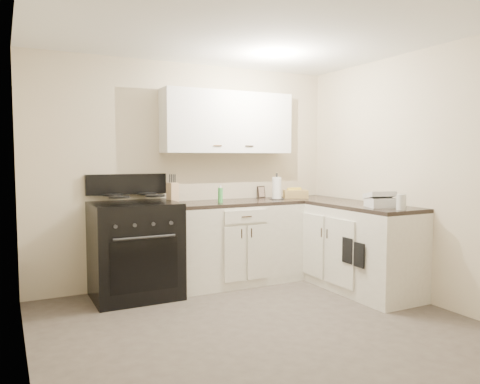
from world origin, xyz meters
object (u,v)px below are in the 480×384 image
stove (135,253)px  knife_block (173,193)px  wicker_basket (295,194)px  countertop_grill (381,202)px  paper_towel (277,188)px

stove → knife_block: 0.75m
wicker_basket → countertop_grill: wicker_basket is taller
paper_towel → wicker_basket: size_ratio=0.90×
knife_block → paper_towel: (1.26, -0.10, 0.02)m
knife_block → paper_towel: paper_towel is taller
stove → knife_block: bearing=13.9°
stove → countertop_grill: bearing=-28.9°
stove → paper_towel: bearing=0.5°
stove → paper_towel: (1.72, 0.02, 0.61)m
countertop_grill → stove: bearing=170.2°
knife_block → paper_towel: 1.27m
paper_towel → countertop_grill: 1.32m
paper_towel → knife_block: bearing=175.7°
wicker_basket → countertop_grill: (0.16, -1.29, -0.00)m
stove → wicker_basket: (2.03, 0.08, 0.53)m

